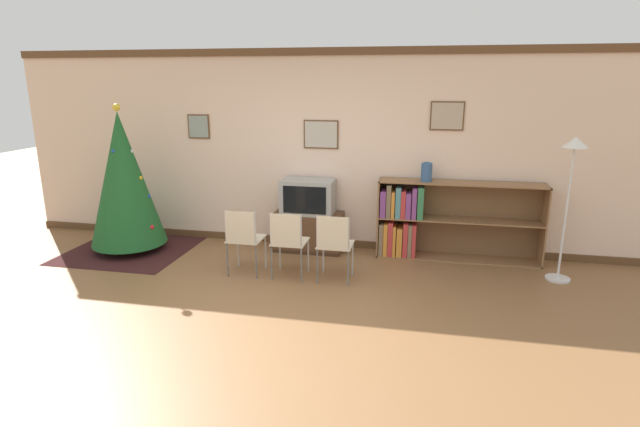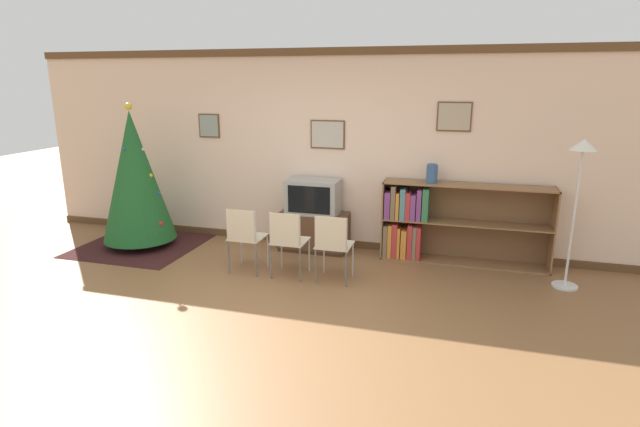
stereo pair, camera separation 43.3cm
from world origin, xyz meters
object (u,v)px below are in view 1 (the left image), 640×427
Objects in this scene: christmas_tree at (124,180)px; standing_lamp at (572,172)px; television at (308,197)px; bookshelf at (427,221)px; folding_chair_center at (288,241)px; tv_console at (308,232)px; vase at (427,172)px; folding_chair_left at (244,238)px; folding_chair_right at (334,244)px.

christmas_tree is 5.57m from standing_lamp.
television is 1.61m from bookshelf.
folding_chair_center is at bearing -12.87° from christmas_tree.
television reaches higher than tv_console.
television is 1.60m from vase.
christmas_tree is 2.02m from folding_chair_left.
television reaches higher than folding_chair_left.
bookshelf is 1.81m from standing_lamp.
christmas_tree is at bearing 163.55° from folding_chair_left.
folding_chair_left is at bearing -117.51° from tv_console.
folding_chair_center is 2.02m from vase.
folding_chair_center is at bearing -90.00° from television.
tv_console is (2.42, 0.50, -0.73)m from christmas_tree.
folding_chair_right is 0.39× the size of bookshelf.
folding_chair_center is (2.42, -0.55, -0.52)m from christmas_tree.
bookshelf is at bearing 23.65° from vase.
christmas_tree is at bearing 167.13° from folding_chair_center.
standing_lamp reaches higher than folding_chair_center.
bookshelf reaches higher than tv_console.
standing_lamp is (3.14, -0.45, 0.53)m from television.
standing_lamp is at bearing -17.92° from bookshelf.
standing_lamp reaches higher than tv_console.
folding_chair_left and folding_chair_right have the same top height.
folding_chair_right is at bearing -62.49° from tv_console.
christmas_tree reaches higher than folding_chair_left.
christmas_tree is 4.08m from bookshelf.
tv_console is at bearing 171.87° from standing_lamp.
vase is at bearing 163.01° from standing_lamp.
folding_chair_left is 1.10m from folding_chair_right.
vase is at bearing 7.68° from christmas_tree.
bookshelf is (1.59, 0.05, 0.23)m from tv_console.
tv_console is 1.15× the size of folding_chair_left.
television reaches higher than folding_chair_right.
television is 3.21m from standing_lamp.
vase reaches higher than folding_chair_center.
folding_chair_left is (-0.55, -1.05, -0.29)m from television.
vase is 1.66m from standing_lamp.
vase is at bearing 1.41° from television.
christmas_tree is at bearing -168.34° from tv_console.
folding_chair_center is (0.00, -1.05, -0.29)m from television.
folding_chair_left is at bearing 180.00° from folding_chair_right.
bookshelf is (4.01, 0.55, -0.50)m from christmas_tree.
folding_chair_center and folding_chair_right have the same top height.
folding_chair_right is 3.37× the size of vase.
folding_chair_left is at bearing -117.56° from television.
standing_lamp is at bearing -8.13° from tv_console.
christmas_tree is 1.18× the size of standing_lamp.
folding_chair_right reaches higher than tv_console.
christmas_tree is 4.02m from vase.
television is at bearing 90.00° from folding_chair_center.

